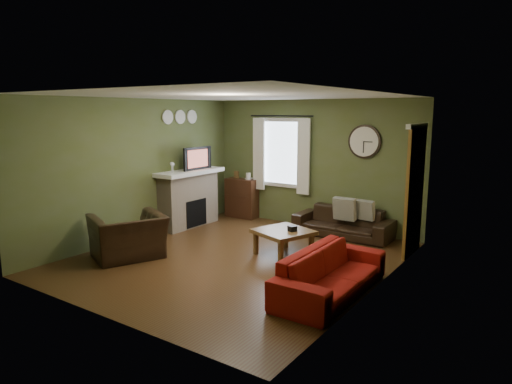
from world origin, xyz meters
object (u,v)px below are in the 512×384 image
Objects in this scene: bookshelf at (242,198)px; sofa_brown at (343,222)px; coffee_table at (283,243)px; armchair at (128,237)px; sofa_red at (331,273)px.

bookshelf is 0.47× the size of sofa_brown.
sofa_brown is 2.28× the size of coffee_table.
armchair is at bearing -86.64° from bookshelf.
coffee_table is at bearing -40.09° from bookshelf.
bookshelf reaches higher than sofa_brown.
sofa_red is (3.57, -2.91, -0.15)m from bookshelf.
sofa_brown is 0.93× the size of sofa_red.
sofa_brown is 3.96m from armchair.
bookshelf is 2.56m from sofa_brown.
sofa_red is (1.02, -2.70, 0.02)m from sofa_brown.
armchair reaches higher than sofa_brown.
armchair is at bearing -126.27° from sofa_brown.
bookshelf is 0.44× the size of sofa_red.
bookshelf reaches higher than coffee_table.
armchair reaches higher than coffee_table.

